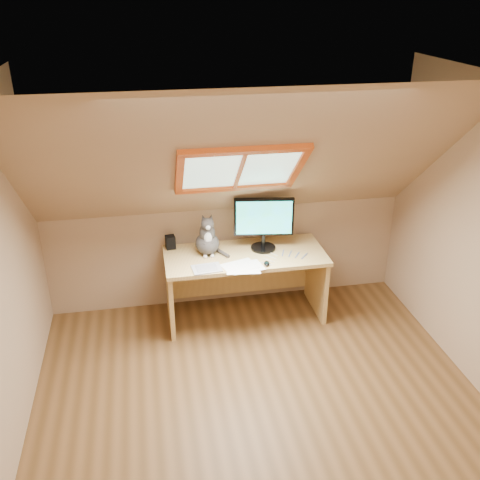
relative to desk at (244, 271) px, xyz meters
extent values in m
plane|color=brown|center=(-0.11, -1.45, -0.47)|extent=(3.50, 3.50, 0.00)
cube|color=tan|center=(-0.11, 0.30, 0.03)|extent=(3.50, 0.02, 1.00)
cube|color=silver|center=(-0.11, -2.22, 1.93)|extent=(3.50, 1.95, 0.02)
cube|color=tan|center=(-0.11, -0.47, 1.23)|extent=(3.50, 1.56, 1.41)
cube|color=#B2E0CC|center=(-0.11, -0.39, 1.16)|extent=(0.90, 0.53, 0.48)
cube|color=#D14013|center=(-0.11, -0.39, 1.16)|extent=(1.02, 0.64, 0.59)
cube|color=#DCB768|center=(0.00, -0.07, 0.20)|extent=(1.50, 0.66, 0.04)
cube|color=#DCB768|center=(-0.72, -0.07, -0.15)|extent=(0.04, 0.59, 0.65)
cube|color=#DCB768|center=(0.72, -0.07, -0.15)|extent=(0.04, 0.59, 0.65)
cube|color=#DCB768|center=(0.00, 0.23, -0.15)|extent=(1.40, 0.03, 0.45)
cylinder|color=black|center=(0.19, 0.01, 0.23)|extent=(0.23, 0.23, 0.02)
cylinder|color=black|center=(0.19, 0.01, 0.30)|extent=(0.04, 0.04, 0.13)
cube|color=black|center=(0.19, 0.01, 0.55)|extent=(0.56, 0.12, 0.36)
cube|color=#1D8AD8|center=(0.19, -0.02, 0.55)|extent=(0.51, 0.09, 0.32)
ellipsoid|color=#423D3B|center=(-0.34, 0.03, 0.31)|extent=(0.23, 0.27, 0.19)
ellipsoid|color=#423D3B|center=(-0.34, 0.01, 0.42)|extent=(0.15, 0.15, 0.21)
ellipsoid|color=silver|center=(-0.34, -0.05, 0.40)|extent=(0.07, 0.04, 0.12)
ellipsoid|color=#423D3B|center=(-0.34, -0.04, 0.54)|extent=(0.12, 0.11, 0.11)
sphere|color=silver|center=(-0.34, -0.09, 0.52)|extent=(0.04, 0.04, 0.04)
cone|color=#423D3B|center=(-0.38, -0.01, 0.59)|extent=(0.06, 0.05, 0.07)
cone|color=#423D3B|center=(-0.30, -0.02, 0.59)|extent=(0.06, 0.05, 0.07)
cube|color=black|center=(-0.67, 0.18, 0.28)|extent=(0.10, 0.10, 0.13)
cube|color=#B2B2B7|center=(-0.39, -0.29, 0.22)|extent=(0.27, 0.21, 0.01)
ellipsoid|color=black|center=(0.15, -0.31, 0.23)|extent=(0.07, 0.10, 0.03)
cube|color=white|center=(-0.14, -0.33, 0.22)|extent=(0.33, 0.27, 0.00)
cube|color=white|center=(-0.14, -0.33, 0.22)|extent=(0.32, 0.24, 0.00)
cube|color=white|center=(-0.14, -0.33, 0.22)|extent=(0.35, 0.30, 0.00)
camera|label=1|loc=(-0.87, -4.42, 2.47)|focal=40.00mm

